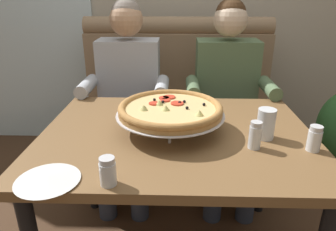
% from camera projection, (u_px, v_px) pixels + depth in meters
% --- Properties ---
extents(booth_bench, '(1.44, 0.78, 1.13)m').
position_uv_depth(booth_bench, '(178.00, 119.00, 2.36)').
color(booth_bench, '#937556').
rests_on(booth_bench, ground_plane).
extents(dining_table, '(1.20, 0.92, 0.73)m').
position_uv_depth(dining_table, '(178.00, 149.00, 1.41)').
color(dining_table, brown).
rests_on(dining_table, ground_plane).
extents(diner_left, '(0.54, 0.64, 1.27)m').
position_uv_depth(diner_left, '(128.00, 90.00, 2.01)').
color(diner_left, '#2D3342').
rests_on(diner_left, ground_plane).
extents(diner_right, '(0.54, 0.64, 1.27)m').
position_uv_depth(diner_right, '(228.00, 91.00, 1.99)').
color(diner_right, '#2D3342').
rests_on(diner_right, ground_plane).
extents(pizza, '(0.48, 0.48, 0.13)m').
position_uv_depth(pizza, '(171.00, 110.00, 1.35)').
color(pizza, silver).
rests_on(pizza, dining_table).
extents(shaker_oregano, '(0.05, 0.05, 0.11)m').
position_uv_depth(shaker_oregano, '(256.00, 137.00, 1.22)').
color(shaker_oregano, white).
rests_on(shaker_oregano, dining_table).
extents(shaker_pepper_flakes, '(0.05, 0.05, 0.10)m').
position_uv_depth(shaker_pepper_flakes, '(315.00, 140.00, 1.20)').
color(shaker_pepper_flakes, white).
rests_on(shaker_pepper_flakes, dining_table).
extents(shaker_parmesan, '(0.05, 0.05, 0.10)m').
position_uv_depth(shaker_parmesan, '(109.00, 173.00, 0.99)').
color(shaker_parmesan, white).
rests_on(shaker_parmesan, dining_table).
extents(plate_near_left, '(0.21, 0.21, 0.02)m').
position_uv_depth(plate_near_left, '(49.00, 179.00, 1.02)').
color(plate_near_left, white).
rests_on(plate_near_left, dining_table).
extents(drinking_glass, '(0.08, 0.08, 0.13)m').
position_uv_depth(drinking_glass, '(267.00, 125.00, 1.30)').
color(drinking_glass, silver).
rests_on(drinking_glass, dining_table).
extents(patio_chair, '(0.43, 0.42, 0.86)m').
position_uv_depth(patio_chair, '(84.00, 67.00, 3.41)').
color(patio_chair, black).
rests_on(patio_chair, ground_plane).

